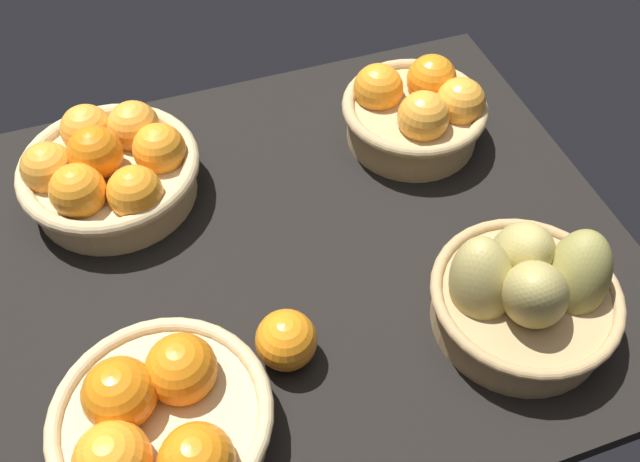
{
  "coord_description": "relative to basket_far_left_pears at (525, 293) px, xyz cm",
  "views": [
    {
      "loc": [
        16.25,
        53.08,
        74.69
      ],
      "look_at": [
        -1.74,
        1.05,
        7.0
      ],
      "focal_mm": 38.52,
      "sensor_mm": 36.0,
      "label": 1
    }
  ],
  "objects": [
    {
      "name": "basket_far_right",
      "position": [
        43.09,
        1.43,
        -0.84
      ],
      "size": [
        23.43,
        23.43,
        11.49
      ],
      "color": "tan",
      "rests_on": "market_tray"
    },
    {
      "name": "loose_orange_front_gap",
      "position": [
        27.82,
        -4.06,
        -1.84
      ],
      "size": [
        7.14,
        7.14,
        7.14
      ],
      "primitive_type": "sphere",
      "color": "orange",
      "rests_on": "market_tray"
    },
    {
      "name": "basket_near_right",
      "position": [
        42.77,
        -36.37,
        -0.37
      ],
      "size": [
        24.52,
        24.52,
        12.24
      ],
      "color": "tan",
      "rests_on": "market_tray"
    },
    {
      "name": "basket_near_left",
      "position": [
        -1.41,
        -33.65,
        -0.39
      ],
      "size": [
        21.22,
        21.22,
        11.33
      ],
      "color": "tan",
      "rests_on": "market_tray"
    },
    {
      "name": "basket_far_left_pears",
      "position": [
        0.0,
        0.0,
        0.0
      ],
      "size": [
        22.8,
        22.27,
        15.61
      ],
      "color": "tan",
      "rests_on": "market_tray"
    },
    {
      "name": "market_tray",
      "position": [
        20.83,
        -18.62,
        -6.9
      ],
      "size": [
        84.0,
        72.0,
        3.0
      ],
      "primitive_type": "cube",
      "color": "black",
      "rests_on": "ground"
    }
  ]
}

